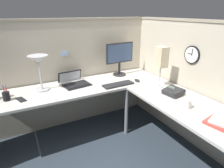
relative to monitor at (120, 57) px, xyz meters
The scene contains 18 objects.
ground_plane 1.25m from the monitor, 115.99° to the right, with size 6.80×6.80×0.00m, color #2D3842.
cubicle_wall_back 0.75m from the monitor, 161.05° to the left, with size 2.57×0.12×1.58m.
cubicle_wall_right 1.09m from the monitor, 58.24° to the right, with size 0.12×2.37×1.58m.
desk 0.91m from the monitor, 123.68° to the right, with size 2.35×2.15×0.73m.
monitor is the anchor object (origin of this frame).
laptop 0.79m from the monitor, behind, with size 0.39×0.42×0.22m.
keyboard 0.53m from the monitor, 121.55° to the right, with size 0.43×0.14×0.02m, color #232326.
computer_mouse 0.47m from the monitor, 78.41° to the right, with size 0.06×0.10×0.03m, color #232326.
desk_lamp_dome 1.17m from the monitor, behind, with size 0.24×0.24×0.44m.
pen_cup 1.60m from the monitor, behind, with size 0.08×0.08×0.18m.
cell_phone 1.48m from the monitor, 169.39° to the right, with size 0.07×0.14×0.01m, color black.
office_phone 1.01m from the monitor, 78.48° to the right, with size 0.21×0.23×0.11m.
book_stack 1.65m from the monitor, 85.14° to the right, with size 0.33×0.27×0.04m.
desk_lamp_paper 0.72m from the monitor, 72.36° to the right, with size 0.13×0.13×0.53m.
coffee_mug 1.29m from the monitor, 86.50° to the right, with size 0.08×0.08×0.10m, color silver.
wall_clock 1.03m from the monitor, 60.38° to the right, with size 0.04×0.22×0.22m.
pinned_note_leftmost 1.19m from the monitor, behind, with size 0.09×0.00×0.08m, color #EAD84C.
pinned_note_middle 0.81m from the monitor, 167.21° to the left, with size 0.10×0.00×0.07m, color #99B7E5.
Camera 1 is at (-1.10, -1.81, 1.67)m, focal length 30.42 mm.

